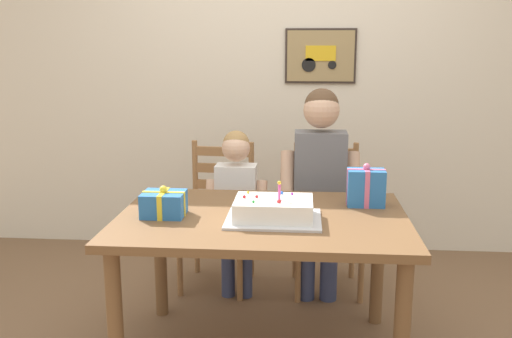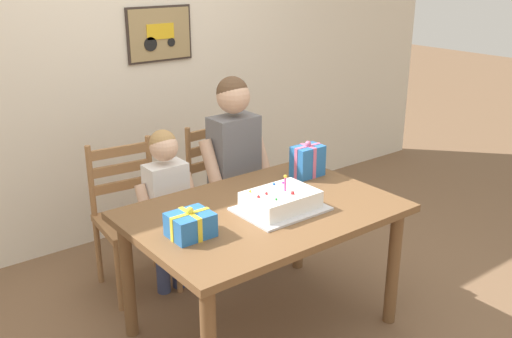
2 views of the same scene
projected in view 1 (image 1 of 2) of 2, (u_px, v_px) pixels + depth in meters
back_wall at (279, 77)px, 4.17m from camera, size 6.40×0.11×2.60m
dining_table at (262, 234)px, 2.73m from camera, size 1.38×0.95×0.73m
birthday_cake at (274, 210)px, 2.62m from camera, size 0.44×0.34×0.19m
gift_box_red_large at (366, 187)px, 2.86m from camera, size 0.19×0.13×0.22m
gift_box_beside_cake at (164, 204)px, 2.69m from camera, size 0.20×0.17×0.15m
chair_left at (218, 215)px, 3.63m from camera, size 0.46×0.46×0.92m
chair_right at (327, 217)px, 3.57m from camera, size 0.44×0.44×0.92m
child_older at (320, 175)px, 3.32m from camera, size 0.46×0.26×1.29m
child_younger at (236, 198)px, 3.39m from camera, size 0.37×0.21×1.04m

